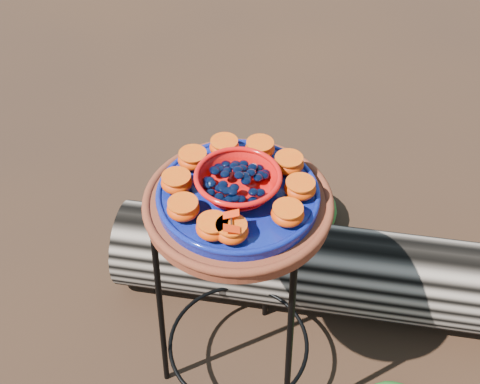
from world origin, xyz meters
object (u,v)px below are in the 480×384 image
at_px(plant_stand, 238,302).
at_px(terracotta_saucer, 238,205).
at_px(red_bowl, 238,183).
at_px(cobalt_plate, 238,196).
at_px(driftwood_log, 351,271).

bearing_deg(plant_stand, terracotta_saucer, 0.00).
bearing_deg(plant_stand, red_bowl, 0.00).
relative_size(terracotta_saucer, cobalt_plate, 1.17).
relative_size(cobalt_plate, driftwood_log, 0.24).
xyz_separation_m(plant_stand, driftwood_log, (0.23, 0.39, -0.21)).
height_order(plant_stand, red_bowl, red_bowl).
bearing_deg(driftwood_log, terracotta_saucer, -120.64).
distance_m(plant_stand, red_bowl, 0.43).
xyz_separation_m(terracotta_saucer, cobalt_plate, (0.00, 0.00, 0.03)).
xyz_separation_m(plant_stand, red_bowl, (0.00, 0.00, 0.43)).
height_order(cobalt_plate, red_bowl, red_bowl).
relative_size(terracotta_saucer, red_bowl, 2.33).
relative_size(plant_stand, driftwood_log, 0.46).
bearing_deg(red_bowl, driftwood_log, 59.36).
distance_m(terracotta_saucer, red_bowl, 0.07).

